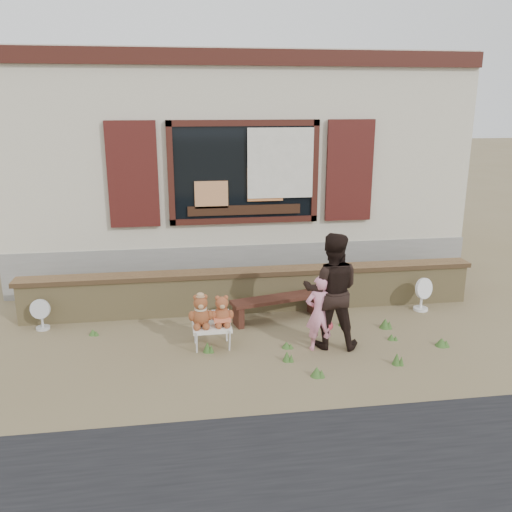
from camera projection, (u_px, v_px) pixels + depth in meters
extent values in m
plane|color=brown|center=(262.00, 336.00, 7.63)|extent=(80.00, 80.00, 0.00)
cube|color=#BBB097|center=(229.00, 141.00, 11.26)|extent=(8.00, 5.00, 3.20)
cube|color=gray|center=(230.00, 234.00, 11.81)|extent=(8.04, 5.04, 0.80)
cube|color=black|center=(244.00, 173.00, 8.95)|extent=(2.30, 0.04, 1.50)
cube|color=#3A1711|center=(244.00, 123.00, 8.71)|extent=(2.50, 0.08, 0.10)
cube|color=#3A1711|center=(244.00, 220.00, 9.15)|extent=(2.50, 0.08, 0.10)
cube|color=#3A1711|center=(171.00, 174.00, 8.76)|extent=(0.10, 0.08, 1.70)
cube|color=#3A1711|center=(315.00, 171.00, 9.10)|extent=(0.10, 0.08, 1.70)
cube|color=#3B1110|center=(133.00, 175.00, 8.67)|extent=(0.80, 0.07, 1.70)
cube|color=#3B1110|center=(349.00, 171.00, 9.17)|extent=(0.80, 0.07, 1.70)
cube|color=beige|center=(281.00, 163.00, 8.92)|extent=(1.10, 0.02, 1.15)
cube|color=#3A1711|center=(243.00, 57.00, 8.46)|extent=(8.00, 0.12, 0.25)
cube|color=black|center=(244.00, 210.00, 9.09)|extent=(1.90, 0.06, 0.16)
cube|color=tan|center=(211.00, 195.00, 8.94)|extent=(0.55, 0.06, 0.45)
cube|color=#E08447|center=(265.00, 184.00, 9.02)|extent=(0.60, 0.06, 0.55)
cube|color=tan|center=(252.00, 292.00, 8.50)|extent=(7.00, 0.30, 0.60)
cube|color=brown|center=(252.00, 272.00, 8.41)|extent=(7.10, 0.36, 0.07)
cube|color=#381B13|center=(277.00, 299.00, 8.10)|extent=(1.45, 0.64, 0.05)
cube|color=#381B13|center=(238.00, 316.00, 7.92)|extent=(0.15, 0.28, 0.30)
cube|color=#381B13|center=(314.00, 305.00, 8.38)|extent=(0.15, 0.28, 0.30)
cube|color=white|center=(212.00, 326.00, 7.21)|extent=(0.52, 0.46, 0.04)
cylinder|color=silver|center=(197.00, 345.00, 7.03)|extent=(0.02, 0.02, 0.27)
cylinder|color=silver|center=(230.00, 342.00, 7.10)|extent=(0.02, 0.02, 0.27)
cylinder|color=silver|center=(195.00, 332.00, 7.40)|extent=(0.02, 0.02, 0.27)
cylinder|color=silver|center=(226.00, 330.00, 7.47)|extent=(0.02, 0.02, 0.27)
imported|color=pink|center=(320.00, 313.00, 7.08)|extent=(0.38, 0.26, 1.03)
imported|color=black|center=(331.00, 291.00, 7.12)|extent=(0.88, 0.76, 1.56)
cylinder|color=silver|center=(43.00, 328.00, 7.85)|extent=(0.20, 0.20, 0.04)
cylinder|color=silver|center=(42.00, 320.00, 7.82)|extent=(0.03, 0.03, 0.25)
cylinder|color=silver|center=(41.00, 308.00, 7.77)|extent=(0.30, 0.14, 0.29)
cylinder|color=white|center=(420.00, 309.00, 8.57)|extent=(0.23, 0.23, 0.04)
cylinder|color=white|center=(421.00, 300.00, 8.53)|extent=(0.04, 0.04, 0.29)
cylinder|color=white|center=(422.00, 288.00, 8.47)|extent=(0.35, 0.23, 0.33)
cone|color=#3B6227|center=(442.00, 342.00, 7.30)|extent=(0.17, 0.17, 0.11)
cone|color=#3B6227|center=(385.00, 323.00, 7.87)|extent=(0.16, 0.16, 0.15)
cone|color=#3B6227|center=(317.00, 372.00, 6.48)|extent=(0.15, 0.15, 0.12)
cone|color=#3B6227|center=(93.00, 332.00, 7.65)|extent=(0.12, 0.12, 0.09)
cone|color=#3B6227|center=(391.00, 337.00, 7.49)|extent=(0.11, 0.11, 0.08)
cone|color=#3B6227|center=(207.00, 347.00, 7.12)|extent=(0.12, 0.12, 0.14)
cone|color=#3B6227|center=(397.00, 359.00, 6.77)|extent=(0.11, 0.11, 0.16)
cone|color=#3B6227|center=(287.00, 345.00, 7.25)|extent=(0.13, 0.13, 0.09)
cone|color=#3B6227|center=(343.00, 322.00, 7.97)|extent=(0.13, 0.13, 0.11)
cone|color=#3B6227|center=(287.00, 356.00, 6.87)|extent=(0.11, 0.11, 0.13)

